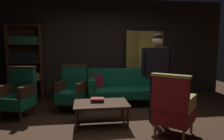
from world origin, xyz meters
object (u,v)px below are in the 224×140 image
(armchair_gilt_accent, at_px, (173,107))
(book_red_leather, at_px, (97,99))
(folding_screen, at_px, (146,62))
(coffee_table, at_px, (101,105))
(velvet_couch, at_px, (130,86))
(book_black_cloth, at_px, (97,101))
(standing_figure, at_px, (157,69))
(potted_plant, at_px, (68,84))
(armchair_wing_right, at_px, (72,89))
(armchair_wing_left, at_px, (19,93))
(bookshelf, at_px, (26,61))

(armchair_gilt_accent, xyz_separation_m, book_red_leather, (-1.17, 0.73, -0.02))
(folding_screen, height_order, coffee_table, folding_screen)
(velvet_couch, xyz_separation_m, book_black_cloth, (-0.91, -1.22, -0.02))
(folding_screen, bearing_deg, standing_figure, -102.22)
(folding_screen, bearing_deg, book_red_leather, -127.58)
(velvet_couch, xyz_separation_m, armchair_gilt_accent, (0.27, -1.95, 0.04))
(folding_screen, xyz_separation_m, potted_plant, (-2.25, -0.50, -0.51))
(armchair_wing_right, height_order, potted_plant, armchair_wing_right)
(velvet_couch, height_order, armchair_gilt_accent, armchair_gilt_accent)
(armchair_wing_left, distance_m, book_red_leather, 1.70)
(coffee_table, bearing_deg, folding_screen, 54.61)
(velvet_couch, bearing_deg, armchair_gilt_accent, -82.22)
(standing_figure, bearing_deg, folding_screen, 77.78)
(coffee_table, bearing_deg, standing_figure, -0.09)
(armchair_gilt_accent, height_order, book_black_cloth, armchair_gilt_accent)
(coffee_table, xyz_separation_m, armchair_wing_left, (-1.66, 0.67, 0.12))
(bookshelf, xyz_separation_m, book_red_leather, (1.79, -1.97, -0.61))
(bookshelf, distance_m, potted_plant, 1.34)
(bookshelf, height_order, standing_figure, bookshelf)
(velvet_couch, distance_m, coffee_table, 1.55)
(armchair_gilt_accent, distance_m, book_red_leather, 1.38)
(book_red_leather, bearing_deg, bookshelf, 132.35)
(bookshelf, height_order, book_red_leather, bookshelf)
(book_red_leather, bearing_deg, armchair_gilt_accent, -31.71)
(book_red_leather, bearing_deg, folding_screen, 52.42)
(folding_screen, relative_size, velvet_couch, 0.90)
(bookshelf, distance_m, standing_figure, 3.57)
(coffee_table, relative_size, book_red_leather, 4.11)
(folding_screen, height_order, potted_plant, folding_screen)
(coffee_table, xyz_separation_m, armchair_gilt_accent, (1.11, -0.65, 0.12))
(bookshelf, relative_size, armchair_gilt_accent, 1.97)
(standing_figure, bearing_deg, armchair_wing_right, 150.49)
(folding_screen, bearing_deg, armchair_wing_left, -155.05)
(velvet_couch, bearing_deg, book_black_cloth, -126.55)
(armchair_wing_left, relative_size, standing_figure, 0.61)
(armchair_wing_left, xyz_separation_m, potted_plant, (0.94, 0.98, -0.01))
(standing_figure, bearing_deg, coffee_table, 179.91)
(bookshelf, bearing_deg, velvet_couch, -15.36)
(standing_figure, bearing_deg, armchair_gilt_accent, -85.96)
(armchair_gilt_accent, xyz_separation_m, book_black_cloth, (-1.17, 0.73, -0.06))
(armchair_gilt_accent, height_order, armchair_wing_right, same)
(bookshelf, distance_m, armchair_wing_right, 1.79)
(velvet_couch, xyz_separation_m, book_red_leather, (-0.91, -1.22, 0.02))
(armchair_wing_left, bearing_deg, coffee_table, -21.99)
(coffee_table, distance_m, book_red_leather, 0.14)
(armchair_gilt_accent, xyz_separation_m, armchair_wing_right, (-1.69, 1.58, 0.00))
(armchair_wing_right, bearing_deg, book_red_leather, -58.75)
(book_black_cloth, bearing_deg, armchair_gilt_accent, -31.71)
(armchair_wing_right, distance_m, book_red_leather, 0.99)
(armchair_wing_left, height_order, potted_plant, armchair_wing_left)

